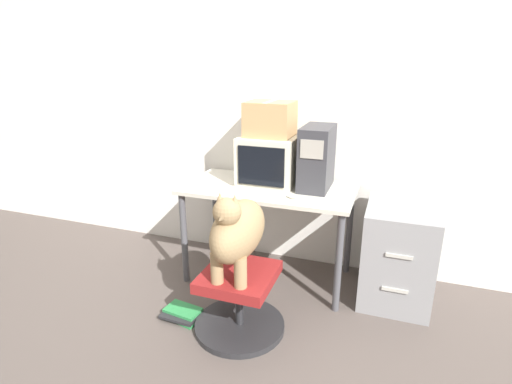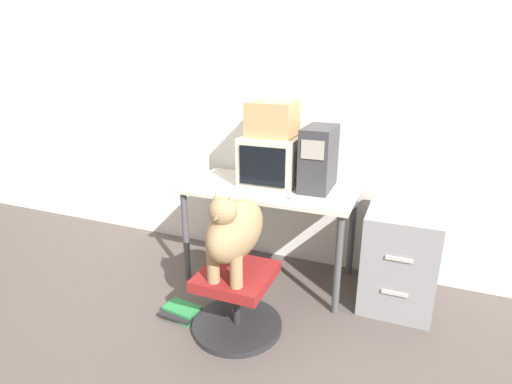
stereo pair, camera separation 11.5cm
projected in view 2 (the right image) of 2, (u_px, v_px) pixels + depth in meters
ground_plane at (254, 297)px, 3.00m from camera, size 12.00×12.00×0.00m
wall_back at (288, 111)px, 3.24m from camera, size 8.00×0.05×2.60m
desk at (270, 199)px, 3.08m from camera, size 1.30×0.68×0.77m
crt_monitor at (272, 160)px, 3.09m from camera, size 0.43×0.43×0.37m
pc_tower at (319, 158)px, 2.94m from camera, size 0.21×0.41×0.47m
keyboard at (255, 193)px, 2.87m from camera, size 0.41×0.15×0.03m
computer_mouse at (292, 196)px, 2.79m from camera, size 0.07×0.05×0.03m
office_chair at (237, 301)px, 2.60m from camera, size 0.60×0.60×0.43m
dog at (234, 230)px, 2.42m from camera, size 0.28×0.59×0.57m
filing_cabinet at (399, 257)px, 2.85m from camera, size 0.48×0.59×0.72m
cardboard_box at (273, 119)px, 2.99m from camera, size 0.34×0.32×0.26m
book_stack_floor at (181, 312)px, 2.78m from camera, size 0.28×0.21×0.06m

